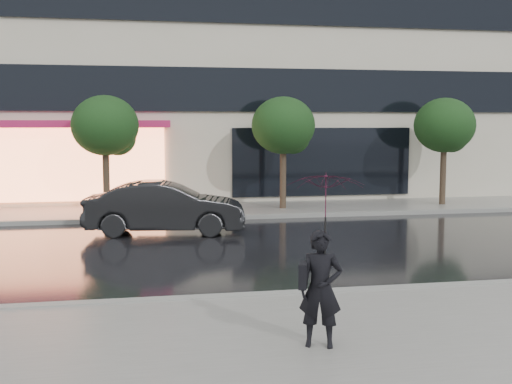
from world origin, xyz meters
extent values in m
plane|color=black|center=(0.00, 0.00, 0.00)|extent=(120.00, 120.00, 0.00)
cube|color=slate|center=(0.00, -3.25, 0.06)|extent=(60.00, 4.50, 0.12)
cube|color=slate|center=(0.00, 10.25, 0.06)|extent=(60.00, 3.50, 0.12)
cube|color=gray|center=(0.00, -1.00, 0.07)|extent=(60.00, 0.25, 0.14)
cube|color=gray|center=(0.00, 8.50, 0.07)|extent=(60.00, 0.25, 0.14)
cube|color=black|center=(0.00, 11.94, 4.30)|extent=(28.00, 0.12, 1.60)
cube|color=#FF8C59|center=(-4.00, 11.92, 1.60)|extent=(6.00, 0.10, 2.60)
cube|color=#BA1C58|center=(-4.00, 11.59, 3.05)|extent=(6.40, 0.70, 0.25)
cube|color=black|center=(5.00, 11.94, 1.60)|extent=(7.00, 0.10, 2.60)
cylinder|color=#33261C|center=(-3.00, 10.00, 1.10)|extent=(0.22, 0.22, 2.20)
ellipsoid|color=black|center=(-3.00, 10.00, 3.00)|extent=(2.20, 2.20, 1.98)
sphere|color=black|center=(-2.60, 10.20, 2.60)|extent=(1.20, 1.20, 1.20)
cylinder|color=#33261C|center=(3.00, 10.00, 1.10)|extent=(0.22, 0.22, 2.20)
ellipsoid|color=black|center=(3.00, 10.00, 3.00)|extent=(2.20, 2.20, 1.98)
sphere|color=black|center=(3.40, 10.20, 2.60)|extent=(1.20, 1.20, 1.20)
cylinder|color=#33261C|center=(9.00, 10.00, 1.10)|extent=(0.22, 0.22, 2.20)
ellipsoid|color=black|center=(9.00, 10.00, 3.00)|extent=(2.20, 2.20, 1.98)
sphere|color=black|center=(9.40, 10.20, 2.60)|extent=(1.20, 1.20, 1.20)
imported|color=black|center=(-1.24, 6.23, 0.73)|extent=(4.58, 2.11, 1.46)
imported|color=black|center=(0.34, -3.69, 0.90)|extent=(0.66, 0.54, 1.56)
imported|color=#36091C|center=(0.39, -3.71, 1.99)|extent=(1.30, 1.31, 0.93)
cylinder|color=black|center=(0.39, -3.71, 1.47)|extent=(0.02, 0.02, 0.78)
cube|color=black|center=(0.10, -3.66, 1.09)|extent=(0.19, 0.31, 0.33)
camera|label=1|loc=(-2.03, -11.67, 3.08)|focal=45.00mm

